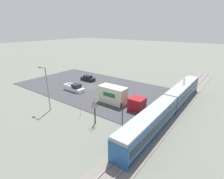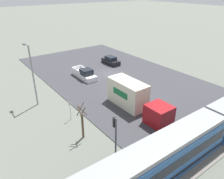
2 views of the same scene
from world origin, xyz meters
name	(u,v)px [view 1 (image 1 of 2)]	position (x,y,z in m)	size (l,w,h in m)	color
ground_plane	(91,87)	(0.00, 0.00, 0.00)	(320.00, 320.00, 0.00)	#60665B
road_surface	(91,87)	(0.00, 0.00, 0.04)	(22.04, 37.98, 0.08)	#38383D
rail_bed	(173,108)	(0.00, 21.59, 0.05)	(68.59, 4.40, 0.22)	slate
light_rail_tram	(169,105)	(2.84, 21.59, 1.75)	(31.83, 2.69, 4.58)	#235193
box_truck	(118,97)	(4.89, 12.06, 1.67)	(2.56, 9.81, 3.44)	maroon
pickup_truck	(74,88)	(4.73, -1.03, 0.74)	(1.96, 5.66, 1.76)	silver
sedan_car_0	(88,78)	(-3.34, -4.33, 0.73)	(1.78, 4.34, 1.59)	black
traffic_light_pole	(122,113)	(12.45, 17.93, 3.01)	(0.28, 0.47, 4.59)	#47474C
street_tree	(95,113)	(13.17, 13.27, 1.84)	(0.97, 0.81, 4.05)	brown
street_lamp_near_crossing	(47,86)	(14.60, 3.06, 4.71)	(0.36, 1.95, 8.16)	gray
no_parking_sign	(80,108)	(12.63, 9.33, 1.47)	(0.32, 0.08, 2.42)	gray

